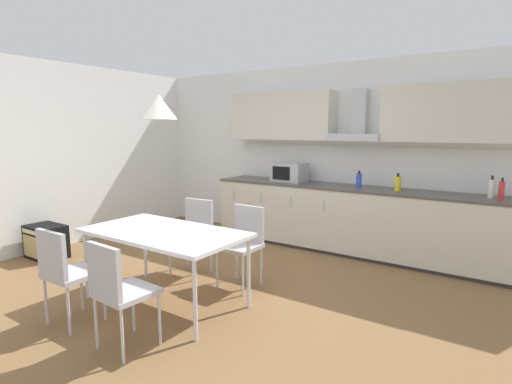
% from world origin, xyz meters
% --- Properties ---
extents(ground_plane, '(8.78, 7.40, 0.02)m').
position_xyz_m(ground_plane, '(0.00, 0.00, -0.01)').
color(ground_plane, brown).
extents(wall_back, '(7.03, 0.10, 2.64)m').
position_xyz_m(wall_back, '(0.00, 2.52, 1.32)').
color(wall_back, white).
rests_on(wall_back, ground_plane).
extents(wall_left, '(0.10, 5.92, 2.64)m').
position_xyz_m(wall_left, '(-2.98, 0.00, 1.32)').
color(wall_left, white).
rests_on(wall_left, ground_plane).
extents(kitchen_counter, '(4.07, 0.67, 0.92)m').
position_xyz_m(kitchen_counter, '(0.66, 2.14, 0.46)').
color(kitchen_counter, '#333333').
rests_on(kitchen_counter, ground_plane).
extents(backsplash_tile, '(4.05, 0.02, 0.54)m').
position_xyz_m(backsplash_tile, '(0.66, 2.46, 1.19)').
color(backsplash_tile, silver).
rests_on(backsplash_tile, kitchen_counter).
extents(upper_wall_cabinets, '(4.05, 0.40, 0.70)m').
position_xyz_m(upper_wall_cabinets, '(0.66, 2.30, 1.88)').
color(upper_wall_cabinets, beige).
extents(microwave, '(0.48, 0.35, 0.28)m').
position_xyz_m(microwave, '(-0.31, 2.14, 1.06)').
color(microwave, '#ADADB2').
rests_on(microwave, kitchen_counter).
extents(bottle_white, '(0.07, 0.07, 0.26)m').
position_xyz_m(bottle_white, '(2.32, 2.16, 1.03)').
color(bottle_white, white).
rests_on(bottle_white, kitchen_counter).
extents(bottle_red, '(0.06, 0.06, 0.24)m').
position_xyz_m(bottle_red, '(2.42, 2.12, 1.02)').
color(bottle_red, red).
rests_on(bottle_red, kitchen_counter).
extents(bottle_blue, '(0.07, 0.07, 0.23)m').
position_xyz_m(bottle_blue, '(0.77, 2.15, 1.02)').
color(bottle_blue, blue).
rests_on(bottle_blue, kitchen_counter).
extents(bottle_yellow, '(0.08, 0.08, 0.23)m').
position_xyz_m(bottle_yellow, '(1.29, 2.11, 1.02)').
color(bottle_yellow, yellow).
rests_on(bottle_yellow, kitchen_counter).
extents(dining_table, '(1.59, 0.86, 0.73)m').
position_xyz_m(dining_table, '(-0.21, -0.47, 0.69)').
color(dining_table, white).
rests_on(dining_table, ground_plane).
extents(chair_near_right, '(0.42, 0.42, 0.87)m').
position_xyz_m(chair_near_right, '(0.14, -1.28, 0.53)').
color(chair_near_right, '#B2B2B7').
rests_on(chair_near_right, ground_plane).
extents(chair_near_left, '(0.41, 0.41, 0.87)m').
position_xyz_m(chair_near_left, '(-0.57, -1.28, 0.53)').
color(chair_near_left, '#B2B2B7').
rests_on(chair_near_left, ground_plane).
extents(chair_far_left, '(0.44, 0.44, 0.87)m').
position_xyz_m(chair_far_left, '(-0.58, 0.35, 0.53)').
color(chair_far_left, '#B2B2B7').
rests_on(chair_far_left, ground_plane).
extents(chair_far_right, '(0.40, 0.40, 0.87)m').
position_xyz_m(chair_far_right, '(0.15, 0.35, 0.53)').
color(chair_far_right, '#B2B2B7').
rests_on(chair_far_right, ground_plane).
extents(guitar_amp, '(0.52, 0.37, 0.44)m').
position_xyz_m(guitar_amp, '(-2.58, -0.38, 0.22)').
color(guitar_amp, black).
rests_on(guitar_amp, ground_plane).
extents(pendant_lamp, '(0.32, 0.32, 0.22)m').
position_xyz_m(pendant_lamp, '(-0.21, -0.47, 1.90)').
color(pendant_lamp, silver).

